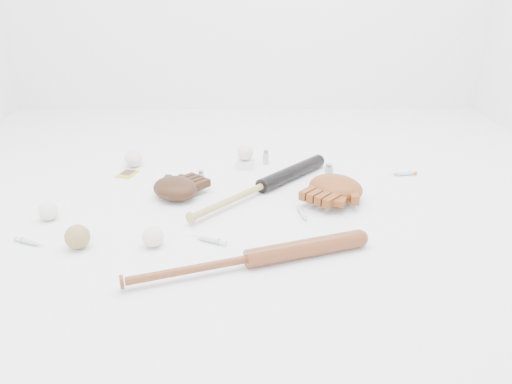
{
  "coord_description": "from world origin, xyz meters",
  "views": [
    {
      "loc": [
        0.03,
        -1.74,
        0.81
      ],
      "look_at": [
        0.05,
        -0.02,
        0.06
      ],
      "focal_mm": 35.0,
      "sensor_mm": 36.0,
      "label": 1
    }
  ],
  "objects_px": {
    "bat_dark": "(262,186)",
    "pedestal": "(245,164)",
    "bat_wood": "(249,259)",
    "glove_dark": "(175,188)"
  },
  "relations": [
    {
      "from": "bat_dark",
      "to": "pedestal",
      "type": "xyz_separation_m",
      "value": [
        -0.07,
        0.29,
        -0.01
      ]
    },
    {
      "from": "bat_wood",
      "to": "glove_dark",
      "type": "height_order",
      "value": "glove_dark"
    },
    {
      "from": "glove_dark",
      "to": "bat_wood",
      "type": "bearing_deg",
      "value": -16.72
    },
    {
      "from": "bat_wood",
      "to": "pedestal",
      "type": "bearing_deg",
      "value": 72.4
    },
    {
      "from": "bat_wood",
      "to": "pedestal",
      "type": "distance_m",
      "value": 0.85
    },
    {
      "from": "bat_wood",
      "to": "bat_dark",
      "type": "bearing_deg",
      "value": 65.7
    },
    {
      "from": "bat_dark",
      "to": "glove_dark",
      "type": "height_order",
      "value": "glove_dark"
    },
    {
      "from": "bat_wood",
      "to": "pedestal",
      "type": "xyz_separation_m",
      "value": [
        -0.02,
        0.85,
        -0.01
      ]
    },
    {
      "from": "glove_dark",
      "to": "pedestal",
      "type": "bearing_deg",
      "value": 94.24
    },
    {
      "from": "bat_dark",
      "to": "bat_wood",
      "type": "xyz_separation_m",
      "value": [
        -0.05,
        -0.56,
        -0.0
      ]
    }
  ]
}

